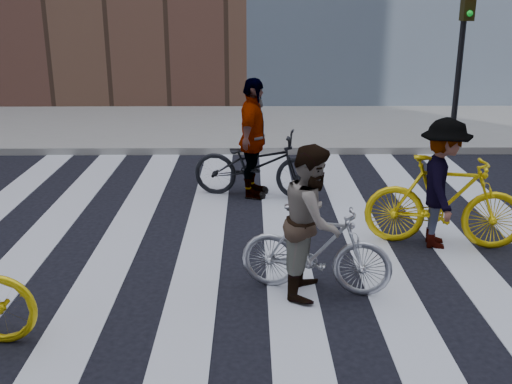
{
  "coord_description": "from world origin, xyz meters",
  "views": [
    {
      "loc": [
        0.09,
        -7.06,
        3.12
      ],
      "look_at": [
        0.16,
        0.3,
        0.72
      ],
      "focal_mm": 42.0,
      "sensor_mm": 36.0,
      "label": 1
    }
  ],
  "objects_px": {
    "bike_silver_mid": "(316,250)",
    "rider_rear": "(253,139)",
    "bike_yellow_right": "(444,202)",
    "bike_dark_rear": "(256,164)",
    "rider_right": "(442,184)",
    "rider_mid": "(312,221)",
    "traffic_signal": "(463,41)"
  },
  "relations": [
    {
      "from": "bike_yellow_right",
      "to": "bike_dark_rear",
      "type": "xyz_separation_m",
      "value": [
        -2.42,
        2.07,
        -0.07
      ]
    },
    {
      "from": "traffic_signal",
      "to": "bike_dark_rear",
      "type": "distance_m",
      "value": 5.47
    },
    {
      "from": "bike_silver_mid",
      "to": "rider_right",
      "type": "bearing_deg",
      "value": -40.29
    },
    {
      "from": "bike_yellow_right",
      "to": "bike_dark_rear",
      "type": "height_order",
      "value": "bike_yellow_right"
    },
    {
      "from": "rider_mid",
      "to": "bike_dark_rear",
      "type": "bearing_deg",
      "value": 23.08
    },
    {
      "from": "bike_silver_mid",
      "to": "rider_right",
      "type": "height_order",
      "value": "rider_right"
    },
    {
      "from": "bike_yellow_right",
      "to": "rider_rear",
      "type": "xyz_separation_m",
      "value": [
        -2.47,
        2.07,
        0.36
      ]
    },
    {
      "from": "bike_yellow_right",
      "to": "rider_right",
      "type": "bearing_deg",
      "value": 101.66
    },
    {
      "from": "bike_yellow_right",
      "to": "rider_rear",
      "type": "height_order",
      "value": "rider_rear"
    },
    {
      "from": "rider_mid",
      "to": "rider_right",
      "type": "xyz_separation_m",
      "value": [
        1.79,
        1.28,
        0.01
      ]
    },
    {
      "from": "bike_silver_mid",
      "to": "bike_yellow_right",
      "type": "xyz_separation_m",
      "value": [
        1.79,
        1.28,
        0.11
      ]
    },
    {
      "from": "bike_yellow_right",
      "to": "rider_right",
      "type": "relative_size",
      "value": 1.19
    },
    {
      "from": "rider_rear",
      "to": "bike_silver_mid",
      "type": "bearing_deg",
      "value": -157.6
    },
    {
      "from": "rider_mid",
      "to": "rider_right",
      "type": "height_order",
      "value": "rider_right"
    },
    {
      "from": "traffic_signal",
      "to": "bike_yellow_right",
      "type": "xyz_separation_m",
      "value": [
        -1.8,
        -5.1,
        -1.67
      ]
    },
    {
      "from": "traffic_signal",
      "to": "bike_dark_rear",
      "type": "relative_size",
      "value": 1.61
    },
    {
      "from": "bike_silver_mid",
      "to": "rider_rear",
      "type": "relative_size",
      "value": 0.86
    },
    {
      "from": "bike_silver_mid",
      "to": "bike_yellow_right",
      "type": "height_order",
      "value": "bike_yellow_right"
    },
    {
      "from": "traffic_signal",
      "to": "rider_right",
      "type": "height_order",
      "value": "traffic_signal"
    },
    {
      "from": "bike_dark_rear",
      "to": "rider_rear",
      "type": "height_order",
      "value": "rider_rear"
    },
    {
      "from": "rider_mid",
      "to": "bike_yellow_right",
      "type": "bearing_deg",
      "value": -41.8
    },
    {
      "from": "rider_right",
      "to": "bike_yellow_right",
      "type": "bearing_deg",
      "value": -78.34
    },
    {
      "from": "bike_yellow_right",
      "to": "rider_right",
      "type": "height_order",
      "value": "rider_right"
    },
    {
      "from": "traffic_signal",
      "to": "bike_silver_mid",
      "type": "bearing_deg",
      "value": -119.4
    },
    {
      "from": "bike_silver_mid",
      "to": "rider_rear",
      "type": "height_order",
      "value": "rider_rear"
    },
    {
      "from": "traffic_signal",
      "to": "rider_mid",
      "type": "height_order",
      "value": "traffic_signal"
    },
    {
      "from": "rider_right",
      "to": "rider_rear",
      "type": "xyz_separation_m",
      "value": [
        -2.42,
        2.07,
        0.12
      ]
    },
    {
      "from": "bike_silver_mid",
      "to": "bike_yellow_right",
      "type": "bearing_deg",
      "value": -41.06
    },
    {
      "from": "rider_rear",
      "to": "bike_dark_rear",
      "type": "bearing_deg",
      "value": -78.9
    },
    {
      "from": "bike_silver_mid",
      "to": "bike_yellow_right",
      "type": "relative_size",
      "value": 0.82
    },
    {
      "from": "bike_dark_rear",
      "to": "bike_silver_mid",
      "type": "bearing_deg",
      "value": -158.42
    },
    {
      "from": "bike_yellow_right",
      "to": "rider_rear",
      "type": "bearing_deg",
      "value": 61.58
    }
  ]
}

